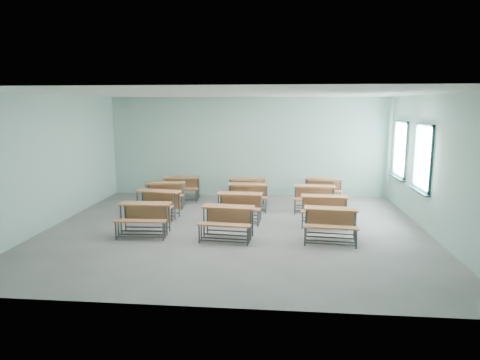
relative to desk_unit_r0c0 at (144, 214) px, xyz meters
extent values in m
cube|color=gray|center=(2.03, 0.57, -0.49)|extent=(9.00, 8.00, 0.02)
cube|color=white|center=(2.03, 0.57, 2.73)|extent=(9.00, 8.00, 0.02)
cube|color=#A0C8BB|center=(2.03, 4.58, 1.12)|extent=(9.00, 0.02, 3.20)
cube|color=#A0C8BB|center=(2.03, -3.44, 1.12)|extent=(9.00, 0.02, 3.20)
cube|color=#A0C8BB|center=(-2.48, 0.57, 1.12)|extent=(0.02, 8.00, 3.20)
cube|color=#A0C8BB|center=(6.54, 0.57, 1.12)|extent=(0.02, 8.00, 3.20)
cube|color=#194844|center=(6.50, 3.37, 0.45)|extent=(0.06, 1.20, 0.06)
cube|color=#194844|center=(6.50, 3.37, 1.99)|extent=(0.06, 1.20, 0.06)
cube|color=#194844|center=(6.50, 2.80, 1.22)|extent=(0.06, 0.06, 1.60)
cube|color=#194844|center=(6.50, 3.94, 1.22)|extent=(0.06, 0.06, 1.60)
cube|color=#194844|center=(6.50, 3.37, 1.22)|extent=(0.04, 0.04, 1.48)
cube|color=#194844|center=(6.50, 3.37, 1.22)|extent=(0.04, 1.08, 0.04)
cube|color=#194844|center=(6.46, 3.37, 0.39)|extent=(0.14, 1.28, 0.04)
cube|color=white|center=(6.53, 3.37, 1.22)|extent=(0.01, 1.08, 1.48)
cube|color=#194844|center=(6.50, 1.37, 0.45)|extent=(0.06, 1.20, 0.06)
cube|color=#194844|center=(6.50, 1.37, 1.99)|extent=(0.06, 1.20, 0.06)
cube|color=#194844|center=(6.50, 0.80, 1.22)|extent=(0.06, 0.06, 1.60)
cube|color=#194844|center=(6.50, 1.94, 1.22)|extent=(0.06, 0.06, 1.60)
cube|color=#194844|center=(6.50, 1.37, 1.22)|extent=(0.04, 0.04, 1.48)
cube|color=#194844|center=(6.50, 1.37, 1.22)|extent=(0.04, 1.08, 0.04)
cube|color=#194844|center=(6.46, 1.37, 0.39)|extent=(0.14, 1.28, 0.04)
cube|color=white|center=(6.53, 1.37, 1.22)|extent=(0.01, 1.08, 1.48)
cube|color=#A4643B|center=(-0.01, 0.10, 0.22)|extent=(1.17, 0.44, 0.04)
cube|color=#A4643B|center=(-0.01, 0.28, -0.08)|extent=(1.09, 0.08, 0.39)
cylinder|color=#404346|center=(-0.52, -0.08, -0.14)|extent=(0.04, 0.04, 0.68)
cylinder|color=#404346|center=(0.53, -0.02, -0.14)|extent=(0.04, 0.04, 0.68)
cylinder|color=#404346|center=(-0.54, 0.23, -0.14)|extent=(0.04, 0.04, 0.68)
cylinder|color=#404346|center=(0.51, 0.28, -0.14)|extent=(0.04, 0.04, 0.68)
cube|color=#404346|center=(0.00, -0.05, -0.39)|extent=(1.05, 0.08, 0.03)
cube|color=#404346|center=(-0.01, 0.26, -0.39)|extent=(1.05, 0.08, 0.03)
cube|color=#A4643B|center=(0.02, -0.36, -0.07)|extent=(1.16, 0.30, 0.03)
cylinder|color=#404346|center=(-0.50, -0.47, -0.28)|extent=(0.04, 0.04, 0.40)
cylinder|color=#404346|center=(0.55, -0.42, -0.28)|extent=(0.04, 0.04, 0.40)
cylinder|color=#404346|center=(-0.51, -0.29, -0.28)|extent=(0.04, 0.04, 0.40)
cylinder|color=#404346|center=(0.54, -0.24, -0.28)|extent=(0.04, 0.04, 0.40)
cube|color=#404346|center=(0.02, -0.45, -0.41)|extent=(1.05, 0.08, 0.03)
cube|color=#404346|center=(0.01, -0.26, -0.41)|extent=(1.05, 0.08, 0.03)
cube|color=#A4643B|center=(1.94, -0.02, 0.22)|extent=(1.18, 0.48, 0.04)
cube|color=#A4643B|center=(1.96, 0.16, -0.08)|extent=(1.09, 0.11, 0.39)
cylinder|color=#404346|center=(1.41, -0.13, -0.14)|extent=(0.04, 0.04, 0.68)
cylinder|color=#404346|center=(2.46, -0.22, -0.14)|extent=(0.04, 0.04, 0.68)
cylinder|color=#404346|center=(1.43, 0.18, -0.14)|extent=(0.04, 0.04, 0.68)
cylinder|color=#404346|center=(2.48, 0.09, -0.14)|extent=(0.04, 0.04, 0.68)
cube|color=#404346|center=(1.93, -0.17, -0.39)|extent=(1.05, 0.12, 0.03)
cube|color=#404346|center=(1.96, 0.13, -0.39)|extent=(1.05, 0.12, 0.03)
cube|color=#A4643B|center=(1.90, -0.48, -0.07)|extent=(1.16, 0.34, 0.03)
cylinder|color=#404346|center=(1.37, -0.52, -0.28)|extent=(0.04, 0.04, 0.40)
cylinder|color=#404346|center=(2.42, -0.61, -0.28)|extent=(0.04, 0.04, 0.40)
cylinder|color=#404346|center=(1.39, -0.34, -0.28)|extent=(0.04, 0.04, 0.40)
cylinder|color=#404346|center=(2.44, -0.43, -0.28)|extent=(0.04, 0.04, 0.40)
cube|color=#404346|center=(1.90, -0.57, -0.41)|extent=(1.05, 0.12, 0.03)
cube|color=#404346|center=(1.91, -0.39, -0.41)|extent=(1.05, 0.12, 0.03)
cube|color=#A4643B|center=(4.20, 0.02, 0.22)|extent=(1.18, 0.49, 0.04)
cube|color=#A4643B|center=(4.22, 0.19, -0.08)|extent=(1.09, 0.12, 0.39)
cylinder|color=#404346|center=(3.66, -0.09, -0.14)|extent=(0.04, 0.04, 0.68)
cylinder|color=#404346|center=(4.71, -0.19, -0.14)|extent=(0.04, 0.04, 0.68)
cylinder|color=#404346|center=(3.69, 0.22, -0.14)|extent=(0.04, 0.04, 0.68)
cylinder|color=#404346|center=(4.74, 0.12, -0.14)|extent=(0.04, 0.04, 0.68)
cube|color=#404346|center=(4.19, -0.14, -0.39)|extent=(1.05, 0.13, 0.03)
cube|color=#404346|center=(4.21, 0.17, -0.39)|extent=(1.05, 0.13, 0.03)
cube|color=#A4643B|center=(4.16, -0.44, -0.07)|extent=(1.17, 0.35, 0.03)
cylinder|color=#404346|center=(3.62, -0.48, -0.28)|extent=(0.04, 0.04, 0.40)
cylinder|color=#404346|center=(4.67, -0.58, -0.28)|extent=(0.04, 0.04, 0.40)
cylinder|color=#404346|center=(3.64, -0.30, -0.28)|extent=(0.04, 0.04, 0.40)
cylinder|color=#404346|center=(4.69, -0.40, -0.28)|extent=(0.04, 0.04, 0.40)
cube|color=#404346|center=(4.15, -0.53, -0.41)|extent=(1.05, 0.13, 0.03)
cube|color=#404346|center=(4.16, -0.35, -0.41)|extent=(1.05, 0.13, 0.03)
cube|color=#A4643B|center=(-0.12, 1.55, 0.22)|extent=(1.19, 0.53, 0.04)
cube|color=#A4643B|center=(-0.10, 1.73, -0.08)|extent=(1.08, 0.16, 0.39)
cylinder|color=#404346|center=(-0.67, 1.47, -0.14)|extent=(0.04, 0.04, 0.68)
cylinder|color=#404346|center=(0.38, 1.33, -0.14)|extent=(0.04, 0.04, 0.68)
cylinder|color=#404346|center=(-0.63, 1.77, -0.14)|extent=(0.04, 0.04, 0.68)
cylinder|color=#404346|center=(0.42, 1.64, -0.14)|extent=(0.04, 0.04, 0.68)
cube|color=#404346|center=(-0.14, 1.40, -0.39)|extent=(1.05, 0.16, 0.03)
cube|color=#404346|center=(-0.10, 1.71, -0.39)|extent=(1.05, 0.16, 0.03)
cube|color=#A4643B|center=(-0.18, 1.10, -0.07)|extent=(1.17, 0.39, 0.03)
cylinder|color=#404346|center=(-0.72, 1.08, -0.28)|extent=(0.04, 0.04, 0.40)
cylinder|color=#404346|center=(0.33, 0.94, -0.28)|extent=(0.04, 0.04, 0.40)
cylinder|color=#404346|center=(-0.69, 1.26, -0.28)|extent=(0.04, 0.04, 0.40)
cylinder|color=#404346|center=(0.35, 1.12, -0.28)|extent=(0.04, 0.04, 0.40)
cube|color=#404346|center=(-0.20, 1.01, -0.41)|extent=(1.05, 0.16, 0.03)
cube|color=#404346|center=(-0.17, 1.19, -0.41)|extent=(1.05, 0.16, 0.03)
cube|color=#A4643B|center=(2.06, 1.43, 0.22)|extent=(1.17, 0.44, 0.04)
cube|color=#A4643B|center=(2.07, 1.61, -0.08)|extent=(1.09, 0.07, 0.39)
cylinder|color=#404346|center=(1.53, 1.30, -0.14)|extent=(0.04, 0.04, 0.68)
cylinder|color=#404346|center=(2.58, 1.25, -0.14)|extent=(0.04, 0.04, 0.68)
cylinder|color=#404346|center=(1.54, 1.61, -0.14)|extent=(0.04, 0.04, 0.68)
cylinder|color=#404346|center=(2.59, 1.56, -0.14)|extent=(0.04, 0.04, 0.68)
cube|color=#404346|center=(2.05, 1.28, -0.39)|extent=(1.05, 0.08, 0.03)
cube|color=#404346|center=(2.07, 1.58, -0.39)|extent=(1.05, 0.08, 0.03)
cube|color=#A4643B|center=(2.04, 0.97, -0.07)|extent=(1.16, 0.29, 0.03)
cylinder|color=#404346|center=(1.51, 0.91, -0.28)|extent=(0.04, 0.04, 0.40)
cylinder|color=#404346|center=(2.56, 0.86, -0.28)|extent=(0.04, 0.04, 0.40)
cylinder|color=#404346|center=(1.52, 1.09, -0.28)|extent=(0.04, 0.04, 0.40)
cylinder|color=#404346|center=(2.57, 1.04, -0.28)|extent=(0.04, 0.04, 0.40)
cube|color=#404346|center=(2.04, 0.88, -0.41)|extent=(1.05, 0.08, 0.03)
cube|color=#404346|center=(2.04, 1.06, -0.41)|extent=(1.05, 0.08, 0.03)
cube|color=#A4643B|center=(4.19, 1.31, 0.22)|extent=(1.17, 0.45, 0.04)
cube|color=#A4643B|center=(4.20, 1.48, -0.08)|extent=(1.09, 0.08, 0.39)
cylinder|color=#404346|center=(3.65, 1.18, -0.14)|extent=(0.04, 0.04, 0.68)
cylinder|color=#404346|center=(4.70, 1.13, -0.14)|extent=(0.04, 0.04, 0.68)
cylinder|color=#404346|center=(3.67, 1.49, -0.14)|extent=(0.04, 0.04, 0.68)
cylinder|color=#404346|center=(4.72, 1.43, -0.14)|extent=(0.04, 0.04, 0.68)
cube|color=#404346|center=(4.18, 1.15, -0.39)|extent=(1.05, 0.09, 0.03)
cube|color=#404346|center=(4.20, 1.46, -0.39)|extent=(1.05, 0.09, 0.03)
cube|color=#A4643B|center=(4.16, 0.85, -0.07)|extent=(1.16, 0.30, 0.03)
cylinder|color=#404346|center=(3.63, 0.79, -0.28)|extent=(0.04, 0.04, 0.40)
cylinder|color=#404346|center=(4.68, 0.73, -0.28)|extent=(0.04, 0.04, 0.40)
cylinder|color=#404346|center=(3.64, 0.97, -0.28)|extent=(0.04, 0.04, 0.40)
cylinder|color=#404346|center=(4.69, 0.91, -0.28)|extent=(0.04, 0.04, 0.40)
cube|color=#404346|center=(4.16, 0.76, -0.41)|extent=(1.05, 0.09, 0.03)
cube|color=#404346|center=(4.17, 0.94, -0.41)|extent=(1.05, 0.09, 0.03)
cube|color=#A4643B|center=(-0.28, 2.80, 0.22)|extent=(1.19, 0.54, 0.04)
cube|color=#A4643B|center=(-0.30, 2.98, -0.08)|extent=(1.08, 0.17, 0.39)
cylinder|color=#404346|center=(-0.78, 2.58, -0.14)|extent=(0.04, 0.04, 0.68)
cylinder|color=#404346|center=(0.27, 2.73, -0.14)|extent=(0.04, 0.04, 0.68)
cylinder|color=#404346|center=(-0.82, 2.88, -0.14)|extent=(0.04, 0.04, 0.68)
cylinder|color=#404346|center=(0.23, 3.03, -0.14)|extent=(0.04, 0.04, 0.68)
cube|color=#404346|center=(-0.25, 2.65, -0.39)|extent=(1.05, 0.17, 0.03)
cube|color=#404346|center=(-0.30, 2.96, -0.39)|extent=(1.05, 0.17, 0.03)
cube|color=#A4643B|center=(-0.21, 2.35, -0.07)|extent=(1.17, 0.40, 0.03)
cylinder|color=#404346|center=(-0.72, 2.19, -0.28)|extent=(0.04, 0.04, 0.40)
cylinder|color=#404346|center=(0.32, 2.33, -0.28)|extent=(0.04, 0.04, 0.40)
cylinder|color=#404346|center=(-0.75, 2.37, -0.28)|extent=(0.04, 0.04, 0.40)
cylinder|color=#404346|center=(0.30, 2.51, -0.28)|extent=(0.04, 0.04, 0.40)
cube|color=#404346|center=(-0.20, 2.26, -0.41)|extent=(1.05, 0.17, 0.03)
cube|color=#404346|center=(-0.22, 2.44, -0.41)|extent=(1.05, 0.17, 0.03)
cube|color=#A4643B|center=(2.17, 2.77, 0.22)|extent=(1.15, 0.39, 0.04)
cube|color=#A4643B|center=(2.17, 2.95, -0.08)|extent=(1.09, 0.02, 0.39)
cylinder|color=#404346|center=(1.65, 2.62, -0.14)|extent=(0.03, 0.03, 0.68)
cylinder|color=#404346|center=(2.70, 2.62, -0.14)|extent=(0.03, 0.03, 0.68)
cylinder|color=#404346|center=(1.65, 2.93, -0.14)|extent=(0.03, 0.03, 0.68)
cylinder|color=#404346|center=(2.70, 2.93, -0.14)|extent=(0.03, 0.03, 0.68)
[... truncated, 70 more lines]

